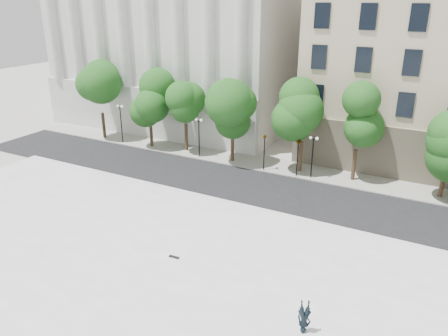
% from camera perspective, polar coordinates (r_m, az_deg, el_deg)
% --- Properties ---
extents(ground, '(160.00, 160.00, 0.00)m').
position_cam_1_polar(ground, '(26.55, -15.90, -16.21)').
color(ground, '#B9B7AF').
rests_on(ground, ground).
extents(plaza, '(44.00, 22.00, 0.45)m').
position_cam_1_polar(plaza, '(28.17, -11.70, -12.79)').
color(plaza, white).
rests_on(plaza, ground).
extents(street, '(60.00, 8.00, 0.02)m').
position_cam_1_polar(street, '(39.35, 2.17, -2.32)').
color(street, black).
rests_on(street, ground).
extents(far_sidewalk, '(60.00, 4.00, 0.12)m').
position_cam_1_polar(far_sidewalk, '(44.41, 5.58, 0.50)').
color(far_sidewalk, '#AFACA1').
rests_on(far_sidewalk, ground).
extents(building_west, '(31.50, 27.65, 25.60)m').
position_cam_1_polar(building_west, '(62.33, -3.71, 18.67)').
color(building_west, silver).
rests_on(building_west, ground).
extents(traffic_light_west, '(0.90, 1.59, 4.14)m').
position_cam_1_polar(traffic_light_west, '(41.62, 5.35, 4.25)').
color(traffic_light_west, black).
rests_on(traffic_light_west, ground).
extents(traffic_light_east, '(0.71, 1.79, 4.20)m').
position_cam_1_polar(traffic_light_east, '(40.49, 9.73, 3.66)').
color(traffic_light_east, black).
rests_on(traffic_light_east, ground).
extents(person_lying, '(1.25, 1.95, 0.50)m').
position_cam_1_polar(person_lying, '(23.19, 10.34, -19.82)').
color(person_lying, black).
rests_on(person_lying, plaza).
extents(skateboard, '(0.72, 0.23, 0.07)m').
position_cam_1_polar(skateboard, '(28.42, -6.54, -11.47)').
color(skateboard, black).
rests_on(skateboard, plaza).
extents(street_trees, '(45.63, 5.08, 7.95)m').
position_cam_1_polar(street_trees, '(42.20, 6.40, 6.90)').
color(street_trees, '#382619').
rests_on(street_trees, ground).
extents(lamp_posts, '(36.81, 0.28, 4.53)m').
position_cam_1_polar(lamp_posts, '(42.42, 4.35, 3.67)').
color(lamp_posts, black).
rests_on(lamp_posts, ground).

